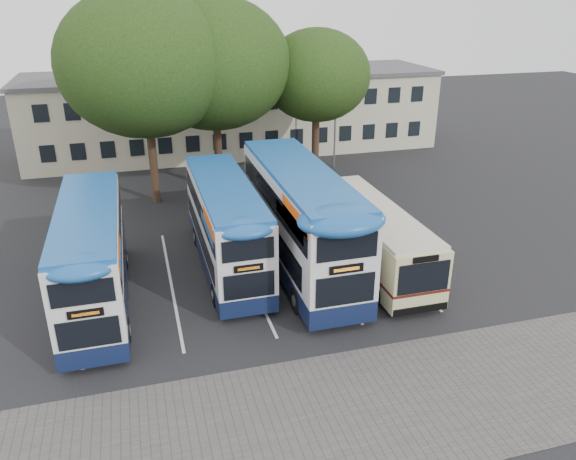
% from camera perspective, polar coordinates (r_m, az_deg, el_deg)
% --- Properties ---
extents(ground, '(120.00, 120.00, 0.00)m').
position_cam_1_polar(ground, '(23.11, 7.71, -8.78)').
color(ground, black).
rests_on(ground, ground).
extents(paving_strip, '(40.00, 6.00, 0.01)m').
position_cam_1_polar(paving_strip, '(18.75, 8.01, -17.51)').
color(paving_strip, '#595654').
rests_on(paving_strip, ground).
extents(bay_lines, '(14.12, 11.00, 0.01)m').
position_cam_1_polar(bay_lines, '(26.26, -4.17, -4.42)').
color(bay_lines, silver).
rests_on(bay_lines, ground).
extents(depot_building, '(32.40, 8.40, 6.20)m').
position_cam_1_polar(depot_building, '(46.46, -5.37, 11.98)').
color(depot_building, beige).
rests_on(depot_building, ground).
extents(lamp_post, '(0.25, 1.05, 9.06)m').
position_cam_1_polar(lamp_post, '(41.01, 4.92, 13.23)').
color(lamp_post, gray).
rests_on(lamp_post, ground).
extents(tree_left, '(9.81, 9.81, 12.48)m').
position_cam_1_polar(tree_left, '(34.09, -14.46, 16.04)').
color(tree_left, black).
rests_on(tree_left, ground).
extents(tree_mid, '(9.41, 9.41, 12.02)m').
position_cam_1_polar(tree_mid, '(35.81, -7.55, 16.40)').
color(tree_mid, black).
rests_on(tree_mid, ground).
extents(tree_right, '(6.96, 6.96, 10.02)m').
position_cam_1_polar(tree_right, '(37.58, 2.93, 15.39)').
color(tree_right, black).
rests_on(tree_right, ground).
extents(bus_dd_left, '(2.45, 10.13, 4.22)m').
position_cam_1_polar(bus_dd_left, '(24.23, -19.29, -2.13)').
color(bus_dd_left, '#101A3D').
rests_on(bus_dd_left, ground).
extents(bus_dd_mid, '(2.44, 10.06, 4.19)m').
position_cam_1_polar(bus_dd_mid, '(26.00, -6.34, 0.81)').
color(bus_dd_mid, '#101A3D').
rests_on(bus_dd_mid, ground).
extents(bus_dd_right, '(2.82, 11.62, 4.84)m').
position_cam_1_polar(bus_dd_right, '(25.67, 1.22, 1.52)').
color(bus_dd_right, '#101A3D').
rests_on(bus_dd_right, ground).
extents(bus_single, '(2.52, 9.92, 2.96)m').
position_cam_1_polar(bus_single, '(26.60, 8.48, -0.26)').
color(bus_single, beige).
rests_on(bus_single, ground).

